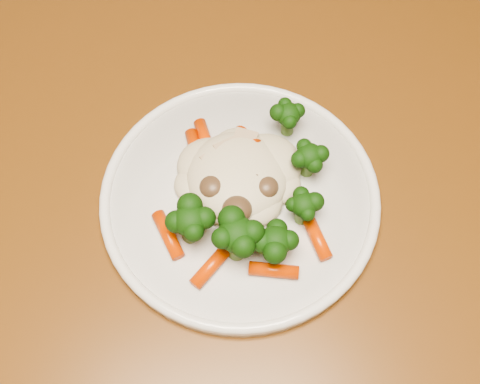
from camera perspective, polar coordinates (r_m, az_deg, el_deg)
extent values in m
cube|color=brown|center=(0.55, -7.80, -11.83)|extent=(1.46, 1.12, 0.04)
cube|color=brown|center=(1.20, 17.32, 9.85)|extent=(0.07, 0.07, 0.71)
cylinder|color=white|center=(0.56, 0.00, -0.66)|extent=(0.26, 0.26, 0.01)
ellipsoid|color=beige|center=(0.54, -0.25, 2.08)|extent=(0.11, 0.10, 0.04)
ellipsoid|color=black|center=(0.52, -4.62, -3.28)|extent=(0.05, 0.05, 0.04)
ellipsoid|color=black|center=(0.51, -0.29, -4.66)|extent=(0.05, 0.05, 0.05)
ellipsoid|color=black|center=(0.51, 3.32, -5.16)|extent=(0.04, 0.04, 0.04)
ellipsoid|color=black|center=(0.53, 5.98, -1.69)|extent=(0.04, 0.04, 0.03)
ellipsoid|color=black|center=(0.55, 6.48, 2.87)|extent=(0.04, 0.04, 0.04)
ellipsoid|color=black|center=(0.58, 4.53, 6.80)|extent=(0.04, 0.04, 0.03)
cylinder|color=#EF4805|center=(0.57, -4.11, 3.54)|extent=(0.02, 0.05, 0.01)
cylinder|color=#EF4805|center=(0.57, -0.40, 4.53)|extent=(0.03, 0.04, 0.01)
cylinder|color=#EF4805|center=(0.57, 5.10, 3.14)|extent=(0.05, 0.02, 0.01)
cylinder|color=#EF4805|center=(0.53, -6.86, -4.06)|extent=(0.03, 0.05, 0.01)
cylinder|color=#EF4805|center=(0.52, -2.45, -6.70)|extent=(0.05, 0.04, 0.01)
cylinder|color=#EF4805|center=(0.52, 3.21, -7.43)|extent=(0.04, 0.02, 0.01)
cylinder|color=#EF4805|center=(0.53, 7.39, -4.48)|extent=(0.02, 0.04, 0.01)
cylinder|color=#EF4805|center=(0.55, 1.64, 2.47)|extent=(0.02, 0.05, 0.01)
cylinder|color=#EF4805|center=(0.55, -1.75, 2.72)|extent=(0.03, 0.05, 0.01)
cylinder|color=#EF4805|center=(0.58, -3.26, 4.75)|extent=(0.02, 0.05, 0.01)
ellipsoid|color=brown|center=(0.54, 1.31, 1.38)|extent=(0.02, 0.02, 0.02)
ellipsoid|color=brown|center=(0.53, 2.50, 0.47)|extent=(0.02, 0.02, 0.02)
ellipsoid|color=brown|center=(0.53, -2.59, 0.48)|extent=(0.02, 0.02, 0.02)
ellipsoid|color=brown|center=(0.52, -0.29, -1.65)|extent=(0.03, 0.03, 0.02)
ellipsoid|color=brown|center=(0.54, 1.43, 2.15)|extent=(0.02, 0.02, 0.02)
cube|color=tan|center=(0.56, -1.15, 3.95)|extent=(0.03, 0.02, 0.01)
cube|color=tan|center=(0.56, 0.50, 5.04)|extent=(0.03, 0.02, 0.01)
cube|color=tan|center=(0.55, -2.87, 3.06)|extent=(0.02, 0.02, 0.01)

